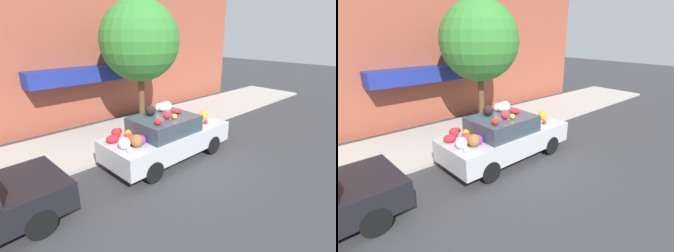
% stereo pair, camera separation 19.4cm
% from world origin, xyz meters
% --- Properties ---
extents(ground_plane, '(60.00, 60.00, 0.00)m').
position_xyz_m(ground_plane, '(0.00, 0.00, 0.00)').
color(ground_plane, '#38383A').
extents(sidewalk_curb, '(24.00, 3.20, 0.10)m').
position_xyz_m(sidewalk_curb, '(0.00, 2.70, 0.05)').
color(sidewalk_curb, '#B2ADA3').
rests_on(sidewalk_curb, ground).
extents(building_facade, '(18.00, 1.20, 6.38)m').
position_xyz_m(building_facade, '(-0.03, 4.91, 3.13)').
color(building_facade, '#9E4C38').
rests_on(building_facade, ground).
extents(street_tree, '(2.89, 2.89, 4.79)m').
position_xyz_m(street_tree, '(0.87, 2.54, 3.43)').
color(street_tree, brown).
rests_on(street_tree, sidewalk_curb).
extents(fire_hydrant, '(0.20, 0.20, 0.70)m').
position_xyz_m(fire_hydrant, '(-0.82, 1.56, 0.45)').
color(fire_hydrant, red).
rests_on(fire_hydrant, sidewalk_curb).
extents(art_car, '(4.11, 1.78, 1.73)m').
position_xyz_m(art_car, '(-0.07, 0.08, 0.75)').
color(art_car, '#B7BABF').
rests_on(art_car, ground).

